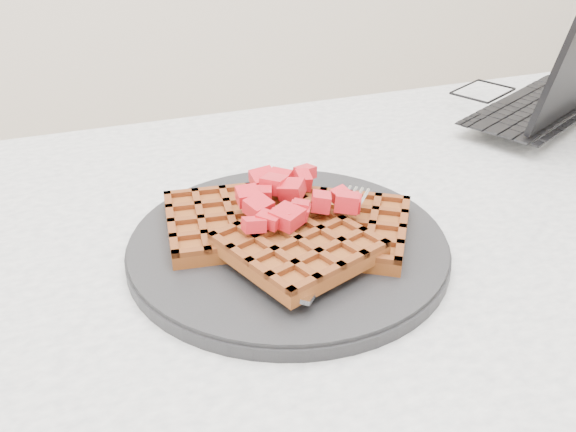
{
  "coord_description": "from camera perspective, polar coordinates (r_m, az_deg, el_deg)",
  "views": [
    {
      "loc": [
        -0.29,
        -0.45,
        1.08
      ],
      "look_at": [
        -0.12,
        0.02,
        0.79
      ],
      "focal_mm": 40.0,
      "sensor_mm": 36.0,
      "label": 1
    }
  ],
  "objects": [
    {
      "name": "plate",
      "position": [
        0.6,
        0.0,
        -2.66
      ],
      "size": [
        0.3,
        0.3,
        0.02
      ],
      "primitive_type": "cylinder",
      "color": "black",
      "rests_on": "table"
    },
    {
      "name": "laptop",
      "position": [
        0.97,
        20.87,
        10.15
      ],
      "size": [
        0.33,
        0.31,
        0.19
      ],
      "rotation": [
        0.0,
        0.0,
        3.61
      ],
      "color": "black",
      "rests_on": "table"
    },
    {
      "name": "fork",
      "position": [
        0.57,
        4.37,
        -2.45
      ],
      "size": [
        0.14,
        0.15,
        0.02
      ],
      "primitive_type": null,
      "rotation": [
        0.0,
        0.0,
        -0.71
      ],
      "color": "silver",
      "rests_on": "plate"
    },
    {
      "name": "waffles",
      "position": [
        0.58,
        0.14,
        -1.25
      ],
      "size": [
        0.24,
        0.21,
        0.03
      ],
      "color": "brown",
      "rests_on": "plate"
    },
    {
      "name": "table",
      "position": [
        0.7,
        10.3,
        -10.25
      ],
      "size": [
        1.2,
        0.8,
        0.75
      ],
      "color": "silver",
      "rests_on": "ground"
    },
    {
      "name": "strawberry_pile",
      "position": [
        0.57,
        0.0,
        1.21
      ],
      "size": [
        0.15,
        0.15,
        0.02
      ],
      "primitive_type": null,
      "color": "#AA0714",
      "rests_on": "waffles"
    }
  ]
}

